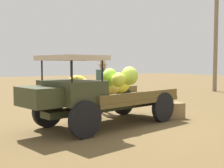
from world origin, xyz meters
name	(u,v)px	position (x,y,z in m)	size (l,w,h in m)	color
ground_plane	(118,122)	(0.00, 0.00, 0.00)	(60.00, 60.00, 0.00)	brown
truck	(94,93)	(0.86, 0.10, 0.90)	(4.61, 2.29, 1.86)	#353A22
farmer	(103,83)	(-0.55, -1.67, 1.00)	(0.53, 0.49, 1.75)	#443951
wooden_crate	(173,110)	(-1.83, 0.36, 0.23)	(0.56, 0.45, 0.46)	olive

